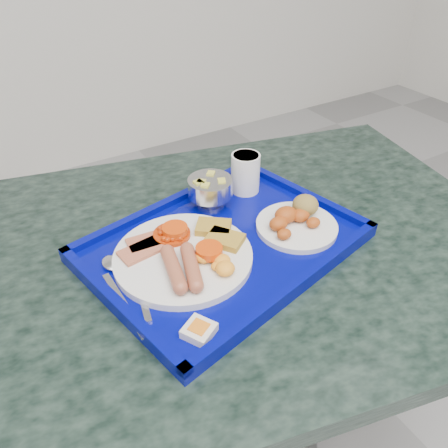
% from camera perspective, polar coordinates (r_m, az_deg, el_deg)
% --- Properties ---
extents(table, '(1.29, 1.00, 0.72)m').
position_cam_1_polar(table, '(0.96, -0.36, -11.07)').
color(table, slate).
rests_on(table, floor).
extents(tray, '(0.54, 0.45, 0.03)m').
position_cam_1_polar(tray, '(0.81, 0.00, -2.62)').
color(tray, '#02077B').
rests_on(tray, table).
extents(main_plate, '(0.24, 0.24, 0.04)m').
position_cam_1_polar(main_plate, '(0.76, -4.90, -3.93)').
color(main_plate, white).
rests_on(main_plate, tray).
extents(bread_plate, '(0.16, 0.16, 0.05)m').
position_cam_1_polar(bread_plate, '(0.85, 9.47, 0.53)').
color(bread_plate, white).
rests_on(bread_plate, tray).
extents(fruit_bowl, '(0.09, 0.09, 0.06)m').
position_cam_1_polar(fruit_bowl, '(0.89, -1.83, 4.72)').
color(fruit_bowl, silver).
rests_on(fruit_bowl, tray).
extents(juice_cup, '(0.06, 0.06, 0.09)m').
position_cam_1_polar(juice_cup, '(0.93, 2.81, 6.83)').
color(juice_cup, white).
rests_on(juice_cup, tray).
extents(spoon, '(0.06, 0.18, 0.01)m').
position_cam_1_polar(spoon, '(0.76, -13.59, -5.91)').
color(spoon, silver).
rests_on(spoon, tray).
extents(knife, '(0.02, 0.16, 0.00)m').
position_cam_1_polar(knife, '(0.71, -12.96, -10.14)').
color(knife, silver).
rests_on(knife, tray).
extents(jam_packet, '(0.06, 0.06, 0.02)m').
position_cam_1_polar(jam_packet, '(0.65, -3.27, -13.71)').
color(jam_packet, silver).
rests_on(jam_packet, tray).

